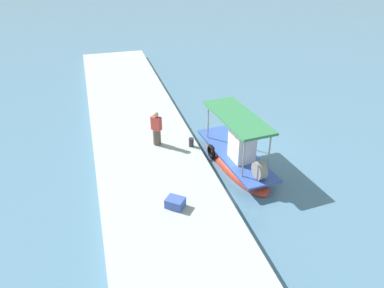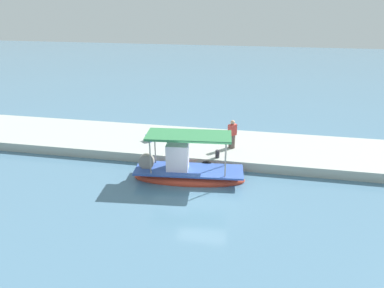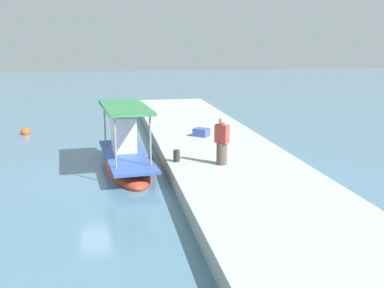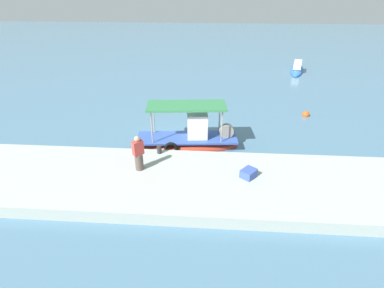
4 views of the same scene
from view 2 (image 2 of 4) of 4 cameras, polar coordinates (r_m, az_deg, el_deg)
The scene contains 6 objects.
ground_plane at distance 17.38m, azimuth 2.05°, elevation -7.19°, with size 120.00×120.00×0.00m, color slate.
dock_quay at distance 21.34m, azimuth 3.99°, elevation -0.48°, with size 36.00×5.02×0.55m, color #ACB2A9.
main_fishing_boat at distance 17.86m, azimuth -0.87°, elevation -4.63°, with size 5.98×2.18×2.89m.
fisherman_near_bollard at distance 20.32m, azimuth 6.72°, elevation 1.43°, with size 0.54×0.54×1.73m.
mooring_bollard at distance 19.15m, azimuth 4.27°, elevation -1.67°, with size 0.24×0.24×0.44m, color #2D2D33.
cargo_crate at distance 21.69m, azimuth -6.67°, elevation 1.14°, with size 0.68×0.54×0.37m, color #3D56B3.
Camera 2 is at (-2.24, 14.90, 8.67)m, focal length 31.91 mm.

